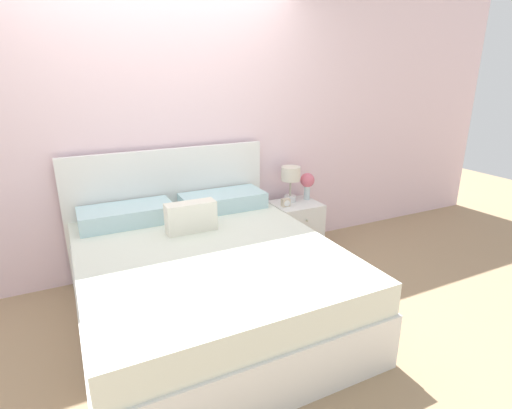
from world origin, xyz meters
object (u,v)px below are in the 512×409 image
flower_vase (308,182)px  alarm_clock (286,203)px  table_lamp (291,177)px  nightstand (295,227)px  bed (205,278)px

flower_vase → alarm_clock: (-0.31, -0.10, -0.14)m
table_lamp → flower_vase: table_lamp is taller
nightstand → flower_vase: bearing=19.4°
flower_vase → alarm_clock: flower_vase is taller
nightstand → alarm_clock: size_ratio=6.44×
bed → flower_vase: (1.38, 0.76, 0.38)m
nightstand → table_lamp: 0.51m
bed → flower_vase: bearing=28.9°
table_lamp → alarm_clock: size_ratio=4.45×
alarm_clock → bed: bearing=-148.3°
nightstand → table_lamp: bearing=102.3°
flower_vase → alarm_clock: bearing=-161.9°
table_lamp → bed: bearing=-146.6°
nightstand → alarm_clock: bearing=-163.4°
nightstand → flower_vase: (0.17, 0.06, 0.44)m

